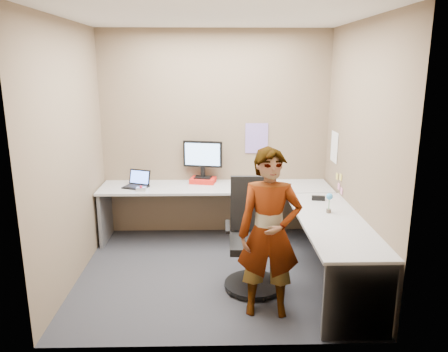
{
  "coord_description": "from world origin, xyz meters",
  "views": [
    {
      "loc": [
        -0.01,
        -4.44,
        2.25
      ],
      "look_at": [
        0.09,
        0.25,
        1.05
      ],
      "focal_mm": 35.0,
      "sensor_mm": 36.0,
      "label": 1
    }
  ],
  "objects_px": {
    "desk": "(253,211)",
    "person": "(269,234)",
    "monitor": "(203,156)",
    "office_chair": "(253,245)"
  },
  "relations": [
    {
      "from": "monitor",
      "to": "office_chair",
      "type": "distance_m",
      "value": 1.68
    },
    {
      "from": "desk",
      "to": "office_chair",
      "type": "relative_size",
      "value": 2.66
    },
    {
      "from": "desk",
      "to": "person",
      "type": "bearing_deg",
      "value": -88.1
    },
    {
      "from": "desk",
      "to": "office_chair",
      "type": "distance_m",
      "value": 0.69
    },
    {
      "from": "monitor",
      "to": "person",
      "type": "relative_size",
      "value": 0.33
    },
    {
      "from": "desk",
      "to": "monitor",
      "type": "height_order",
      "value": "monitor"
    },
    {
      "from": "monitor",
      "to": "person",
      "type": "xyz_separation_m",
      "value": [
        0.64,
        -1.96,
        -0.3
      ]
    },
    {
      "from": "office_chair",
      "to": "person",
      "type": "distance_m",
      "value": 0.61
    },
    {
      "from": "monitor",
      "to": "person",
      "type": "height_order",
      "value": "person"
    },
    {
      "from": "office_chair",
      "to": "desk",
      "type": "bearing_deg",
      "value": 86.64
    }
  ]
}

